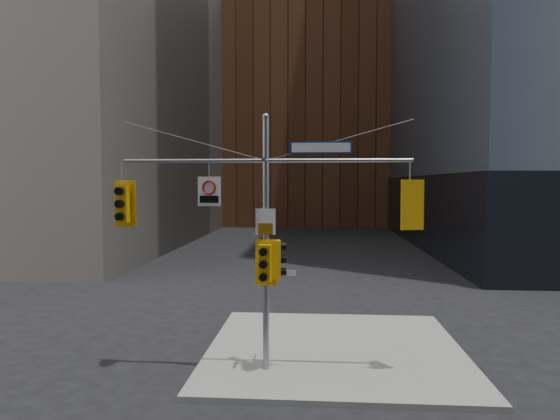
# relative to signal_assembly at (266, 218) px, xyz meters

# --- Properties ---
(ground) EXTENTS (160.00, 160.00, 0.00)m
(ground) POSITION_rel_signal_assembly_xyz_m (0.00, -1.99, -4.42)
(ground) COLOR black
(ground) RESTS_ON ground
(sidewalk_corner) EXTENTS (8.00, 8.00, 0.15)m
(sidewalk_corner) POSITION_rel_signal_assembly_xyz_m (2.00, 2.01, -4.34)
(sidewalk_corner) COLOR gray
(sidewalk_corner) RESTS_ON ground
(brick_midrise) EXTENTS (26.00, 20.00, 28.00)m
(brick_midrise) POSITION_rel_signal_assembly_xyz_m (0.00, 56.01, 9.58)
(brick_midrise) COLOR brown
(brick_midrise) RESTS_ON ground
(signal_assembly) EXTENTS (8.00, 0.80, 7.30)m
(signal_assembly) POSITION_rel_signal_assembly_xyz_m (0.00, 0.00, 0.00)
(signal_assembly) COLOR gray
(signal_assembly) RESTS_ON ground
(traffic_light_west_arm) EXTENTS (0.63, 0.51, 1.33)m
(traffic_light_west_arm) POSITION_rel_signal_assembly_xyz_m (-4.09, 0.01, 0.38)
(traffic_light_west_arm) COLOR #ECA80C
(traffic_light_west_arm) RESTS_ON ground
(traffic_light_east_arm) EXTENTS (0.64, 0.59, 1.35)m
(traffic_light_east_arm) POSITION_rel_signal_assembly_xyz_m (3.92, 0.00, 0.38)
(traffic_light_east_arm) COLOR #ECA80C
(traffic_light_east_arm) RESTS_ON ground
(traffic_light_pole_side) EXTENTS (0.44, 0.38, 1.06)m
(traffic_light_pole_side) POSITION_rel_signal_assembly_xyz_m (0.32, 0.01, -1.15)
(traffic_light_pole_side) COLOR #ECA80C
(traffic_light_pole_side) RESTS_ON ground
(traffic_light_pole_front) EXTENTS (0.61, 0.52, 1.28)m
(traffic_light_pole_front) POSITION_rel_signal_assembly_xyz_m (0.00, -0.27, -1.23)
(traffic_light_pole_front) COLOR #ECA80C
(traffic_light_pole_front) RESTS_ON ground
(street_sign_blade) EXTENTS (1.70, 0.05, 0.33)m
(street_sign_blade) POSITION_rel_signal_assembly_xyz_m (1.51, 0.00, 1.93)
(street_sign_blade) COLOR navy
(street_sign_blade) RESTS_ON ground
(regulatory_sign_arm) EXTENTS (0.66, 0.13, 0.82)m
(regulatory_sign_arm) POSITION_rel_signal_assembly_xyz_m (-1.59, -0.02, 0.76)
(regulatory_sign_arm) COLOR silver
(regulatory_sign_arm) RESTS_ON ground
(regulatory_sign_pole) EXTENTS (0.55, 0.04, 0.72)m
(regulatory_sign_pole) POSITION_rel_signal_assembly_xyz_m (0.00, -0.11, -0.12)
(regulatory_sign_pole) COLOR silver
(regulatory_sign_pole) RESTS_ON ground
(street_blade_ew) EXTENTS (0.78, 0.06, 0.16)m
(street_blade_ew) POSITION_rel_signal_assembly_xyz_m (0.45, 0.01, -1.54)
(street_blade_ew) COLOR silver
(street_blade_ew) RESTS_ON ground
(street_blade_ns) EXTENTS (0.05, 0.80, 0.16)m
(street_blade_ns) POSITION_rel_signal_assembly_xyz_m (0.00, 0.46, -1.47)
(street_blade_ns) COLOR #145926
(street_blade_ns) RESTS_ON ground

